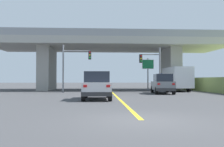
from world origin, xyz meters
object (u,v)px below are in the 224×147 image
Objects in this scene: traffic_signal_farside at (73,62)px; suv_crossing at (162,84)px; sedan_oncoming at (102,82)px; box_truck at (175,79)px; suv_lead at (97,86)px; highway_sign at (148,67)px; traffic_signal_nearside at (153,65)px.

suv_crossing is at bearing -14.49° from traffic_signal_farside.
traffic_signal_farside reaches higher than sedan_oncoming.
box_truck is 1.39× the size of traffic_signal_farside.
suv_crossing is at bearing 46.04° from suv_lead.
box_truck is 1.71× the size of sedan_oncoming.
highway_sign is at bearing 98.48° from suv_crossing.
highway_sign is at bearing 172.00° from box_truck.
traffic_signal_nearside is 3.37m from highway_sign.
traffic_signal_farside reaches higher than suv_crossing.
suv_crossing is 0.91× the size of traffic_signal_farside.
box_truck is 4.83m from traffic_signal_nearside.
suv_lead is 0.81× the size of traffic_signal_farside.
suv_crossing is at bearing -87.45° from highway_sign.
traffic_signal_nearside is (6.34, 9.62, 2.16)m from suv_lead.
traffic_signal_nearside is at bearing 104.60° from suv_crossing.
box_truck is (3.11, 5.53, 0.56)m from suv_crossing.
sedan_oncoming is 0.85× the size of traffic_signal_nearside.
suv_lead is 9.71m from suv_crossing.
box_truck is (9.85, 12.51, 0.56)m from suv_lead.
traffic_signal_farside reaches higher than highway_sign.
suv_crossing is 6.34m from highway_sign.
traffic_signal_farside is 9.89m from highway_sign.
suv_crossing is at bearing -74.00° from sedan_oncoming.
suv_lead is 10.12m from traffic_signal_farside.
suv_crossing is 6.37m from box_truck.
sedan_oncoming is 18.95m from traffic_signal_nearside.
highway_sign is at bearing -68.88° from sedan_oncoming.
suv_lead is 11.72m from traffic_signal_nearside.
highway_sign reaches higher than suv_crossing.
traffic_signal_farside is at bearing -166.28° from box_truck.
traffic_signal_nearside reaches higher than sedan_oncoming.
box_truck is at bearing 51.79° from suv_lead.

